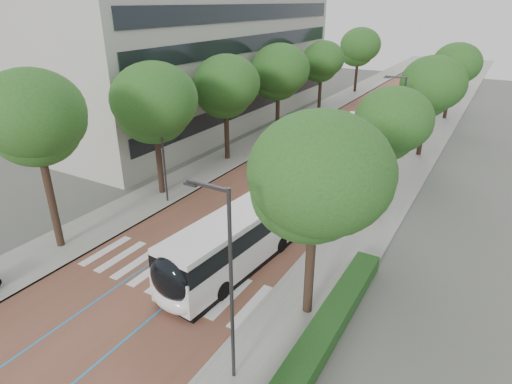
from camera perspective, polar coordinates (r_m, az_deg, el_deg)
ground at (r=23.37m, az=-13.24°, el=-11.91°), size 160.00×160.00×0.00m
road at (r=56.60m, az=15.47°, el=9.49°), size 11.00×140.00×0.02m
sidewalk_left at (r=58.86m, az=8.36°, el=10.70°), size 4.00×140.00×0.12m
sidewalk_right at (r=55.24m, az=23.00°, el=8.16°), size 4.00×140.00×0.12m
kerb_left at (r=58.20m, az=10.11°, el=10.43°), size 0.20×140.00×0.14m
kerb_right at (r=55.49m, az=21.07°, el=8.53°), size 0.20×140.00×0.14m
zebra_crossing at (r=23.82m, az=-11.24°, el=-10.85°), size 10.55×3.60×0.01m
lane_line_left at (r=57.00m, az=13.91°, el=9.78°), size 0.12×126.00×0.01m
lane_line_right at (r=56.23m, az=17.05°, el=9.23°), size 0.12×126.00×0.01m
office_building at (r=53.34m, az=-9.00°, el=16.87°), size 18.11×40.00×14.00m
hedge at (r=19.10m, az=8.37°, el=-19.00°), size 1.20×14.00×0.80m
streetlight_near at (r=15.19m, az=-3.94°, el=-10.81°), size 1.82×0.20×8.00m
streetlight_far at (r=36.97m, az=18.46°, el=9.33°), size 1.82×0.20×8.00m
lamp_post_left at (r=30.53m, az=-12.32°, el=5.68°), size 0.14×0.14×8.00m
trees_left at (r=45.04m, az=1.72°, el=15.33°), size 6.24×60.79×9.91m
trees_right at (r=36.30m, az=20.39°, el=11.20°), size 5.96×47.79×9.17m
lead_bus at (r=25.74m, az=2.10°, el=-3.35°), size 4.12×18.54×3.20m
bus_queued_0 at (r=39.68m, az=11.66°, el=6.23°), size 3.26×12.53×3.20m
bus_queued_1 at (r=51.56m, az=17.31°, el=9.75°), size 3.22×12.52×3.20m
bus_queued_2 at (r=64.46m, az=20.32°, el=12.08°), size 2.94×12.48×3.20m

